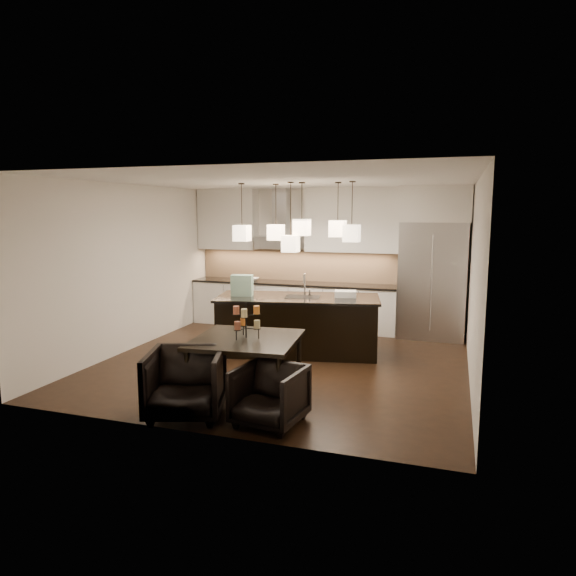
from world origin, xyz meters
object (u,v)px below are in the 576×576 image
(refrigerator, at_px, (432,281))
(dining_table, at_px, (247,367))
(island_body, at_px, (298,326))
(armchair_left, at_px, (185,383))
(armchair_right, at_px, (269,395))

(refrigerator, bearing_deg, dining_table, -117.74)
(island_body, height_order, dining_table, island_body)
(armchair_left, relative_size, armchair_right, 1.19)
(refrigerator, relative_size, dining_table, 1.68)
(refrigerator, height_order, armchair_right, refrigerator)
(island_body, bearing_deg, refrigerator, 29.47)
(dining_table, relative_size, armchair_right, 1.76)
(refrigerator, distance_m, dining_table, 4.52)
(dining_table, xyz_separation_m, armchair_right, (0.57, -0.72, -0.05))
(dining_table, height_order, armchair_left, armchair_left)
(refrigerator, height_order, armchair_left, refrigerator)
(armchair_left, bearing_deg, island_body, 64.10)
(dining_table, bearing_deg, island_body, 84.32)
(dining_table, bearing_deg, armchair_right, -56.73)
(armchair_right, bearing_deg, dining_table, 136.55)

